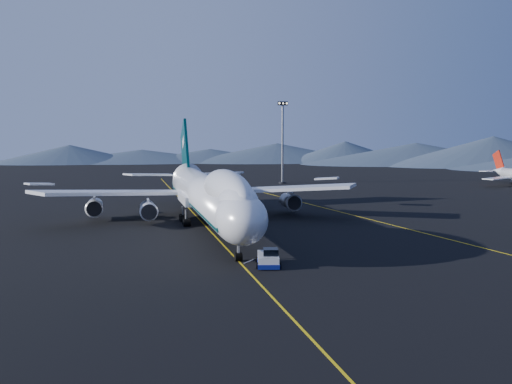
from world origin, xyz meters
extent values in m
plane|color=black|center=(0.00, 0.00, 0.00)|extent=(500.00, 500.00, 0.00)
cube|color=yellow|center=(0.00, 0.00, 0.01)|extent=(0.25, 220.00, 0.01)
cube|color=yellow|center=(30.00, 10.00, 0.01)|extent=(28.08, 198.09, 0.01)
cone|color=#3C4B5C|center=(-40.81, 231.43, 6.00)|extent=(100.00, 100.00, 12.00)
cone|color=#3C4B5C|center=(36.76, 232.11, 6.00)|extent=(100.00, 100.00, 12.00)
cone|color=#3C4B5C|center=(110.33, 207.49, 6.00)|extent=(100.00, 100.00, 12.00)
cone|color=#3C4B5C|center=(171.87, 160.27, 6.00)|extent=(100.00, 100.00, 12.00)
cylinder|color=silver|center=(0.00, 0.00, 5.60)|extent=(6.50, 56.00, 6.50)
ellipsoid|color=silver|center=(0.00, -28.00, 5.60)|extent=(6.50, 10.40, 6.50)
ellipsoid|color=silver|center=(0.00, -18.50, 8.10)|extent=(5.13, 25.16, 5.85)
cube|color=black|center=(0.00, -30.00, 6.80)|extent=(3.60, 1.61, 1.29)
cone|color=silver|center=(0.00, 33.00, 6.40)|extent=(6.50, 12.00, 6.50)
cube|color=#033336|center=(0.00, 1.00, 4.70)|extent=(6.24, 60.00, 1.10)
cube|color=silver|center=(0.00, 5.50, 4.50)|extent=(7.50, 13.00, 1.60)
cube|color=silver|center=(-14.50, 11.50, 5.20)|extent=(30.62, 23.28, 2.83)
cube|color=silver|center=(14.50, 11.50, 5.20)|extent=(30.62, 23.28, 2.83)
cylinder|color=slate|center=(-9.50, 7.50, 2.40)|extent=(2.90, 5.50, 2.90)
cylinder|color=slate|center=(-19.00, 14.00, 2.40)|extent=(2.90, 5.50, 2.90)
cylinder|color=slate|center=(9.50, 7.50, 2.40)|extent=(2.90, 5.50, 2.90)
cylinder|color=slate|center=(19.00, 14.00, 2.40)|extent=(2.90, 5.50, 2.90)
cube|color=#033336|center=(0.00, 32.00, 11.40)|extent=(0.55, 14.11, 15.94)
cube|color=silver|center=(-7.50, 34.50, 6.80)|extent=(12.39, 9.47, 0.98)
cube|color=silver|center=(7.50, 34.50, 6.80)|extent=(12.39, 9.47, 0.98)
cylinder|color=black|center=(0.00, -26.50, 0.55)|extent=(0.90, 1.10, 1.10)
cube|color=silver|center=(3.00, -29.83, 0.84)|extent=(3.48, 5.35, 1.23)
cube|color=navy|center=(3.00, -29.83, 0.39)|extent=(3.64, 5.59, 0.56)
cube|color=black|center=(3.00, -29.83, 1.74)|extent=(2.14, 2.14, 1.01)
cone|color=silver|center=(107.64, 68.53, 3.62)|extent=(3.44, 6.34, 3.44)
cube|color=silver|center=(98.58, 55.85, 2.54)|extent=(15.21, 10.27, 0.32)
cube|color=#AC1F0F|center=(107.64, 68.99, 7.07)|extent=(0.32, 6.18, 7.30)
cylinder|color=black|center=(36.92, 81.46, 0.20)|extent=(2.44, 2.44, 0.41)
cylinder|color=slate|center=(36.92, 81.46, 12.68)|extent=(0.71, 0.71, 25.37)
cube|color=black|center=(36.92, 81.46, 25.67)|extent=(3.25, 0.81, 1.22)
camera|label=1|loc=(-14.25, -95.55, 15.95)|focal=40.00mm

